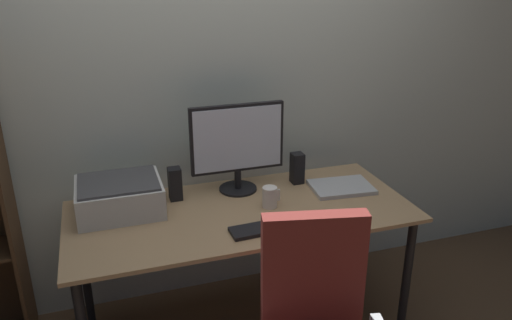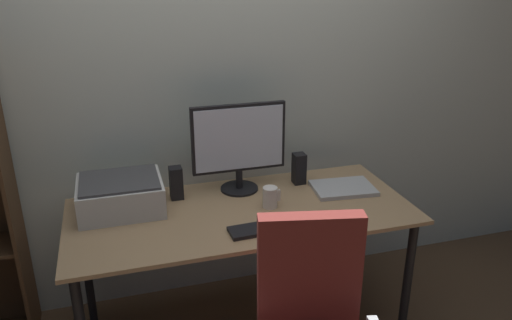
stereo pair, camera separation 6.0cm
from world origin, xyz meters
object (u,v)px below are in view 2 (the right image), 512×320
(keyboard, at_px, (261,229))
(coffee_mug, at_px, (270,197))
(speaker_right, at_px, (299,169))
(desk, at_px, (242,223))
(laptop, at_px, (343,188))
(speaker_left, at_px, (176,183))
(mouse, at_px, (307,222))
(monitor, at_px, (239,143))
(printer, at_px, (121,195))

(keyboard, height_order, coffee_mug, coffee_mug)
(coffee_mug, distance_m, speaker_right, 0.34)
(desk, height_order, laptop, laptop)
(speaker_left, height_order, speaker_right, same)
(keyboard, xyz_separation_m, mouse, (0.22, -0.02, 0.01))
(monitor, height_order, printer, monitor)
(laptop, bearing_deg, coffee_mug, -164.40)
(monitor, xyz_separation_m, laptop, (0.53, -0.16, -0.25))
(mouse, bearing_deg, speaker_left, 127.38)
(coffee_mug, relative_size, laptop, 0.33)
(monitor, bearing_deg, speaker_left, -178.65)
(mouse, relative_size, laptop, 0.30)
(mouse, height_order, speaker_left, speaker_left)
(coffee_mug, height_order, speaker_right, speaker_right)
(speaker_right, height_order, printer, speaker_right)
(mouse, bearing_deg, printer, 141.40)
(speaker_right, bearing_deg, coffee_mug, -136.01)
(speaker_left, distance_m, printer, 0.28)
(mouse, bearing_deg, keyboard, 164.29)
(coffee_mug, relative_size, speaker_left, 0.62)
(desk, xyz_separation_m, laptop, (0.58, 0.07, 0.09))
(laptop, relative_size, speaker_right, 1.88)
(desk, xyz_separation_m, printer, (-0.56, 0.17, 0.16))
(desk, distance_m, monitor, 0.41)
(laptop, xyz_separation_m, speaker_right, (-0.19, 0.15, 0.07))
(desk, relative_size, mouse, 17.45)
(monitor, relative_size, speaker_right, 2.90)
(coffee_mug, xyz_separation_m, speaker_left, (-0.43, 0.23, 0.03))
(speaker_left, bearing_deg, monitor, 1.35)
(coffee_mug, xyz_separation_m, printer, (-0.71, 0.18, 0.03))
(monitor, xyz_separation_m, coffee_mug, (0.09, -0.24, -0.21))
(desk, distance_m, speaker_left, 0.40)
(mouse, bearing_deg, desk, 123.89)
(keyboard, bearing_deg, printer, 143.62)
(coffee_mug, xyz_separation_m, speaker_right, (0.24, 0.23, 0.03))
(mouse, distance_m, coffee_mug, 0.25)
(keyboard, relative_size, printer, 0.72)
(monitor, bearing_deg, printer, -174.60)
(desk, relative_size, monitor, 3.40)
(desk, xyz_separation_m, keyboard, (0.03, -0.22, 0.09))
(monitor, relative_size, laptop, 1.54)
(speaker_left, relative_size, speaker_right, 1.00)
(speaker_left, bearing_deg, mouse, -40.96)
(desk, distance_m, printer, 0.61)
(speaker_right, bearing_deg, mouse, -106.77)
(speaker_left, bearing_deg, laptop, -10.15)
(desk, xyz_separation_m, monitor, (0.05, 0.23, 0.34))
(keyboard, xyz_separation_m, speaker_left, (-0.31, 0.45, 0.08))
(mouse, height_order, speaker_right, speaker_right)
(mouse, bearing_deg, monitor, 101.03)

